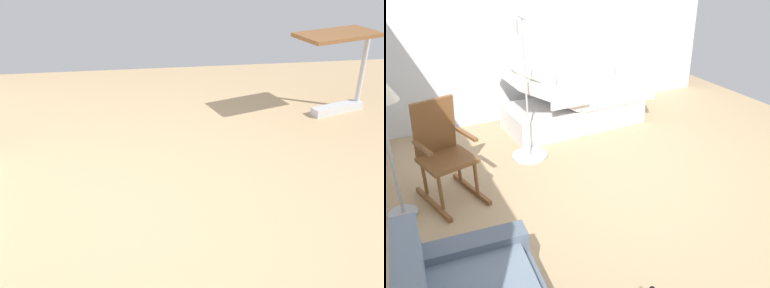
{
  "view_description": "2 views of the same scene",
  "coord_description": "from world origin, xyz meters",
  "views": [
    {
      "loc": [
        0.23,
        2.37,
        1.82
      ],
      "look_at": [
        -0.04,
        0.37,
        0.77
      ],
      "focal_mm": 41.0,
      "sensor_mm": 36.0,
      "label": 1
    },
    {
      "loc": [
        -3.13,
        2.37,
        2.41
      ],
      "look_at": [
        0.12,
        0.74,
        0.65
      ],
      "focal_mm": 39.01,
      "sensor_mm": 36.0,
      "label": 2
    }
  ],
  "objects": [
    {
      "name": "ground_plane",
      "position": [
        0.0,
        0.0,
        0.0
      ],
      "size": [
        6.67,
        6.67,
        0.0
      ],
      "primitive_type": "plane",
      "color": "tan"
    },
    {
      "name": "overbed_table",
      "position": [
        -1.77,
        -1.6,
        0.53
      ],
      "size": [
        0.88,
        0.63,
        0.84
      ],
      "color": "#B2B5BA",
      "rests_on": "ground"
    }
  ]
}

